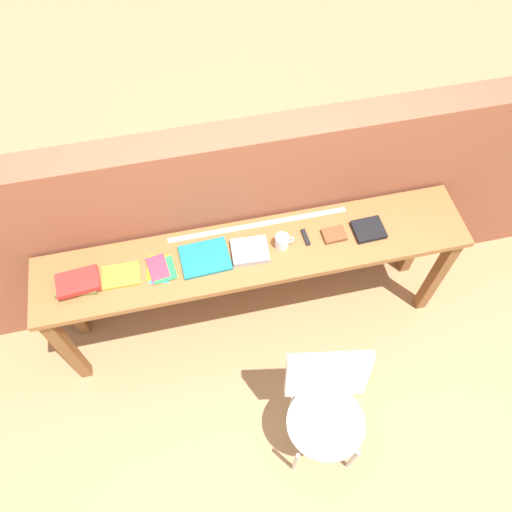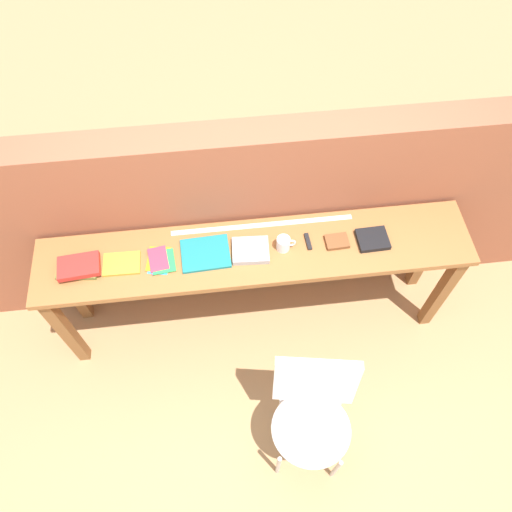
{
  "view_description": "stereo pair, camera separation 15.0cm",
  "coord_description": "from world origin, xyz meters",
  "views": [
    {
      "loc": [
        -0.31,
        -1.19,
        3.27
      ],
      "look_at": [
        0.0,
        0.25,
        0.9
      ],
      "focal_mm": 35.0,
      "sensor_mm": 36.0,
      "label": 1
    },
    {
      "loc": [
        -0.17,
        -1.21,
        3.27
      ],
      "look_at": [
        0.0,
        0.25,
        0.9
      ],
      "focal_mm": 35.0,
      "sensor_mm": 36.0,
      "label": 2
    }
  ],
  "objects": [
    {
      "name": "book_repair_rightmost",
      "position": [
        0.68,
        0.29,
        0.89
      ],
      "size": [
        0.18,
        0.16,
        0.03
      ],
      "primitive_type": "cube",
      "rotation": [
        0.0,
        0.0,
        0.03
      ],
      "color": "black",
      "rests_on": "sideboard"
    },
    {
      "name": "book_open_centre",
      "position": [
        -0.28,
        0.31,
        0.89
      ],
      "size": [
        0.28,
        0.23,
        0.02
      ],
      "primitive_type": "cube",
      "rotation": [
        0.0,
        0.0,
        0.04
      ],
      "color": "#19757A",
      "rests_on": "sideboard"
    },
    {
      "name": "leather_journal_brown",
      "position": [
        0.47,
        0.3,
        0.89
      ],
      "size": [
        0.13,
        0.11,
        0.02
      ],
      "primitive_type": "cube",
      "rotation": [
        0.0,
        0.0,
        0.04
      ],
      "color": "brown",
      "rests_on": "sideboard"
    },
    {
      "name": "pamphlet_pile_colourful",
      "position": [
        -0.54,
        0.29,
        0.89
      ],
      "size": [
        0.17,
        0.19,
        0.01
      ],
      "color": "#3399D8",
      "rests_on": "sideboard"
    },
    {
      "name": "book_grey_hardcover",
      "position": [
        -0.03,
        0.29,
        0.9
      ],
      "size": [
        0.22,
        0.18,
        0.04
      ],
      "primitive_type": "cube",
      "rotation": [
        0.0,
        0.0,
        -0.06
      ],
      "color": "#9E9EA3",
      "rests_on": "sideboard"
    },
    {
      "name": "magazine_cycling",
      "position": [
        -0.75,
        0.29,
        0.89
      ],
      "size": [
        0.21,
        0.15,
        0.02
      ],
      "primitive_type": "cube",
      "rotation": [
        0.0,
        0.0,
        -0.02
      ],
      "color": "gold",
      "rests_on": "sideboard"
    },
    {
      "name": "sideboard",
      "position": [
        0.0,
        0.3,
        0.74
      ],
      "size": [
        2.5,
        0.44,
        0.88
      ],
      "color": "#996033",
      "rests_on": "ground"
    },
    {
      "name": "book_stack_leftmost",
      "position": [
        -0.98,
        0.28,
        0.91
      ],
      "size": [
        0.25,
        0.17,
        0.06
      ],
      "color": "olive",
      "rests_on": "sideboard"
    },
    {
      "name": "brick_wall_back",
      "position": [
        0.0,
        0.64,
        0.74
      ],
      "size": [
        6.0,
        0.2,
        1.47
      ],
      "primitive_type": "cube",
      "color": "#935138",
      "rests_on": "ground"
    },
    {
      "name": "ruler_metal_back_edge",
      "position": [
        0.06,
        0.47,
        0.88
      ],
      "size": [
        1.07,
        0.03,
        0.0
      ],
      "primitive_type": "cube",
      "color": "silver",
      "rests_on": "sideboard"
    },
    {
      "name": "multitool_folded",
      "position": [
        0.31,
        0.32,
        0.89
      ],
      "size": [
        0.03,
        0.11,
        0.02
      ],
      "primitive_type": "cube",
      "rotation": [
        0.0,
        0.0,
        0.05
      ],
      "color": "black",
      "rests_on": "sideboard"
    },
    {
      "name": "ground_plane",
      "position": [
        0.0,
        0.0,
        0.0
      ],
      "size": [
        40.0,
        40.0,
        0.0
      ],
      "primitive_type": "plane",
      "color": "tan"
    },
    {
      "name": "mug",
      "position": [
        0.16,
        0.3,
        0.92
      ],
      "size": [
        0.11,
        0.08,
        0.09
      ],
      "color": "white",
      "rests_on": "sideboard"
    },
    {
      "name": "chair_white_moulded",
      "position": [
        0.22,
        -0.55,
        0.53
      ],
      "size": [
        0.51,
        0.52,
        0.89
      ],
      "color": "white",
      "rests_on": "ground"
    }
  ]
}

